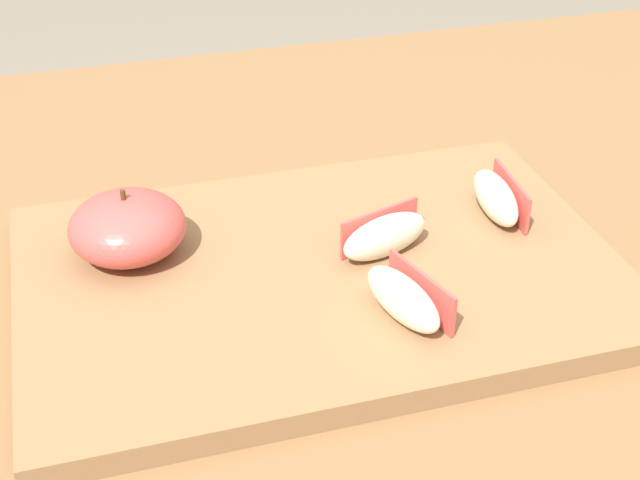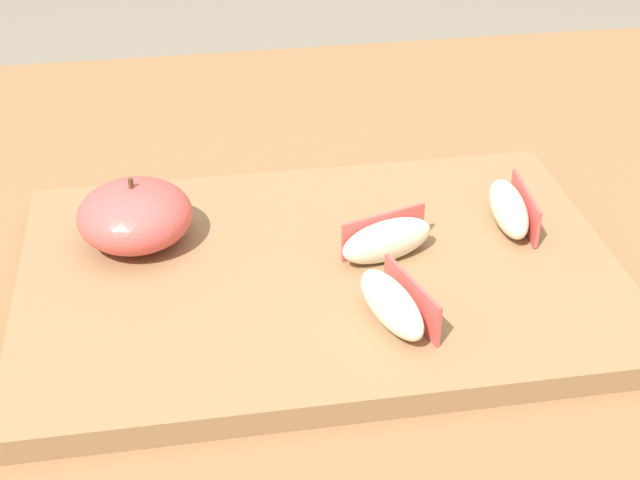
{
  "view_description": "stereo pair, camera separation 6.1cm",
  "coord_description": "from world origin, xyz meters",
  "px_view_note": "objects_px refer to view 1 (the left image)",
  "views": [
    {
      "loc": [
        -0.19,
        -0.52,
        1.11
      ],
      "look_at": [
        -0.05,
        -0.03,
        0.78
      ],
      "focal_mm": 51.41,
      "sensor_mm": 36.0,
      "label": 1
    },
    {
      "loc": [
        -0.13,
        -0.53,
        1.11
      ],
      "look_at": [
        -0.05,
        -0.03,
        0.78
      ],
      "focal_mm": 51.41,
      "sensor_mm": 36.0,
      "label": 2
    }
  ],
  "objects_px": {
    "apple_wedge_right": "(404,298)",
    "apple_wedge_front": "(494,194)",
    "cutting_board": "(320,275)",
    "apple_wedge_near_knife": "(388,235)",
    "apple_half_skin_up": "(127,227)"
  },
  "relations": [
    {
      "from": "apple_wedge_front",
      "to": "apple_wedge_near_knife",
      "type": "bearing_deg",
      "value": -162.03
    },
    {
      "from": "apple_wedge_right",
      "to": "apple_wedge_front",
      "type": "bearing_deg",
      "value": 43.05
    },
    {
      "from": "cutting_board",
      "to": "apple_wedge_front",
      "type": "relative_size",
      "value": 5.85
    },
    {
      "from": "cutting_board",
      "to": "apple_half_skin_up",
      "type": "distance_m",
      "value": 0.13
    },
    {
      "from": "cutting_board",
      "to": "apple_wedge_front",
      "type": "distance_m",
      "value": 0.15
    },
    {
      "from": "cutting_board",
      "to": "apple_half_skin_up",
      "type": "relative_size",
      "value": 5.07
    },
    {
      "from": "cutting_board",
      "to": "apple_wedge_near_knife",
      "type": "xyz_separation_m",
      "value": [
        0.05,
        0.0,
        0.02
      ]
    },
    {
      "from": "apple_wedge_right",
      "to": "apple_wedge_front",
      "type": "height_order",
      "value": "same"
    },
    {
      "from": "apple_wedge_front",
      "to": "apple_wedge_right",
      "type": "bearing_deg",
      "value": -136.95
    },
    {
      "from": "apple_wedge_front",
      "to": "apple_wedge_near_knife",
      "type": "xyz_separation_m",
      "value": [
        -0.09,
        -0.03,
        0.0
      ]
    },
    {
      "from": "cutting_board",
      "to": "apple_wedge_right",
      "type": "xyz_separation_m",
      "value": [
        0.03,
        -0.07,
        0.02
      ]
    },
    {
      "from": "apple_wedge_near_knife",
      "to": "apple_half_skin_up",
      "type": "bearing_deg",
      "value": 164.09
    },
    {
      "from": "apple_half_skin_up",
      "to": "apple_wedge_right",
      "type": "distance_m",
      "value": 0.2
    },
    {
      "from": "apple_wedge_near_knife",
      "to": "apple_wedge_front",
      "type": "bearing_deg",
      "value": 17.97
    },
    {
      "from": "cutting_board",
      "to": "apple_wedge_right",
      "type": "distance_m",
      "value": 0.08
    }
  ]
}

